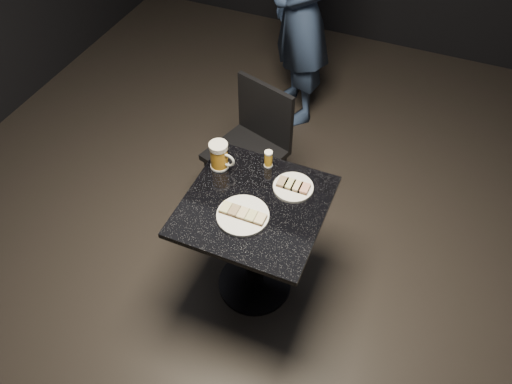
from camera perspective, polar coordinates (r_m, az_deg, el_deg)
floor at (r=3.10m, az=-0.15°, el=-10.45°), size 6.00×6.00×0.00m
plate_large at (r=2.43m, az=-1.51°, el=-2.69°), size 0.26×0.26×0.01m
plate_small at (r=2.56m, az=4.27°, el=0.55°), size 0.21×0.21×0.01m
patron at (r=3.76m, az=5.28°, el=19.92°), size 0.74×0.76×1.76m
table at (r=2.68m, az=-0.17°, el=-4.76°), size 0.70×0.70×0.75m
beer_mug at (r=2.62m, az=-4.20°, el=4.18°), size 0.15×0.10×0.16m
beer_tumbler at (r=2.64m, az=1.43°, el=3.82°), size 0.05×0.05×0.10m
chair at (r=3.17m, az=-0.38°, el=5.66°), size 0.52×0.52×0.88m
canapes_on_plate_large at (r=2.42m, az=-1.52°, el=-2.44°), size 0.23×0.07×0.02m
canapes_on_plate_small at (r=2.55m, az=4.29°, el=0.79°), size 0.17×0.07×0.02m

